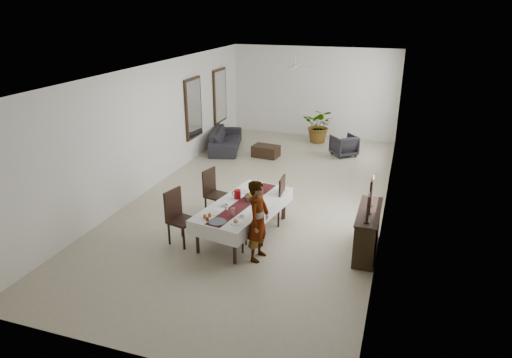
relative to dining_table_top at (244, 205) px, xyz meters
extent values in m
cube|color=#BFB598|center=(-0.25, 2.16, -0.70)|extent=(6.00, 12.00, 0.00)
cube|color=white|center=(-0.25, 2.16, 2.50)|extent=(6.00, 12.00, 0.02)
cube|color=white|center=(-0.25, 8.16, 0.90)|extent=(6.00, 0.02, 3.20)
cube|color=white|center=(-0.25, -3.84, 0.90)|extent=(6.00, 0.02, 3.20)
cube|color=white|center=(-3.25, 2.16, 0.90)|extent=(0.02, 12.00, 3.20)
cube|color=white|center=(2.75, 2.16, 0.90)|extent=(0.02, 12.00, 3.20)
cube|color=black|center=(0.00, 0.00, 0.00)|extent=(1.35, 2.44, 0.05)
cylinder|color=black|center=(-0.61, -1.01, -0.36)|extent=(0.08, 0.08, 0.67)
cylinder|color=black|center=(0.23, -1.15, -0.36)|extent=(0.08, 0.08, 0.67)
cylinder|color=black|center=(-0.23, 1.15, -0.36)|extent=(0.08, 0.08, 0.67)
cylinder|color=black|center=(0.61, 1.01, -0.36)|extent=(0.08, 0.08, 0.67)
cube|color=white|center=(0.00, 0.00, 0.03)|extent=(1.55, 2.64, 0.01)
cube|color=white|center=(-0.55, 0.10, -0.11)|extent=(0.44, 2.45, 0.29)
cube|color=silver|center=(0.55, -0.10, -0.11)|extent=(0.44, 2.45, 0.29)
cube|color=white|center=(-0.21, -1.22, -0.11)|extent=(1.12, 0.21, 0.29)
cube|color=white|center=(0.21, 1.22, -0.11)|extent=(1.12, 0.21, 0.29)
cube|color=maroon|center=(0.00, 0.00, 0.04)|extent=(0.75, 2.43, 0.00)
cylinder|color=maroon|center=(-0.21, 0.18, 0.13)|extent=(0.17, 0.17, 0.19)
torus|color=maroon|center=(-0.29, 0.20, 0.13)|extent=(0.12, 0.04, 0.12)
cylinder|color=white|center=(0.01, -0.64, 0.12)|extent=(0.07, 0.07, 0.16)
cylinder|color=white|center=(-0.19, -0.50, 0.12)|extent=(0.07, 0.07, 0.16)
cylinder|color=silver|center=(0.06, 0.04, 0.12)|extent=(0.07, 0.07, 0.16)
cylinder|color=white|center=(0.18, -0.62, 0.06)|extent=(0.09, 0.09, 0.06)
cylinder|color=white|center=(0.18, -0.62, 0.04)|extent=(0.14, 0.14, 0.01)
cylinder|color=white|center=(-0.34, -0.28, 0.06)|extent=(0.09, 0.09, 0.06)
cylinder|color=white|center=(-0.34, -0.28, 0.04)|extent=(0.14, 0.14, 0.01)
cylinder|color=white|center=(0.16, -0.91, 0.04)|extent=(0.23, 0.23, 0.01)
sphere|color=tan|center=(0.16, -0.91, 0.07)|extent=(0.09, 0.09, 0.09)
cylinder|color=white|center=(-0.41, -0.66, 0.04)|extent=(0.23, 0.23, 0.01)
cylinder|color=white|center=(-0.21, 0.58, 0.04)|extent=(0.23, 0.23, 0.01)
cylinder|color=#39393E|center=(-0.18, -1.00, 0.04)|extent=(0.35, 0.35, 0.02)
cylinder|color=#8E4D14|center=(-0.39, -0.99, 0.07)|extent=(0.06, 0.06, 0.07)
cylinder|color=brown|center=(-0.47, -0.91, 0.07)|extent=(0.06, 0.06, 0.07)
cylinder|color=#925C15|center=(-0.41, -0.83, 0.07)|extent=(0.06, 0.06, 0.07)
cylinder|color=brown|center=(0.09, 0.23, 0.08)|extent=(0.29, 0.29, 0.10)
sphere|color=maroon|center=(0.12, 0.24, 0.16)|extent=(0.09, 0.09, 0.09)
sphere|color=olive|center=(0.06, 0.26, 0.16)|extent=(0.08, 0.08, 0.08)
sphere|color=gold|center=(0.08, 0.18, 0.16)|extent=(0.08, 0.08, 0.08)
cube|color=black|center=(0.38, -0.55, -0.28)|extent=(0.45, 0.45, 0.05)
cylinder|color=black|center=(0.56, -0.69, -0.50)|extent=(0.05, 0.05, 0.40)
cylinder|color=black|center=(0.52, -0.37, -0.50)|extent=(0.05, 0.05, 0.40)
cylinder|color=black|center=(0.23, -0.74, -0.50)|extent=(0.05, 0.05, 0.40)
cylinder|color=black|center=(0.19, -0.41, -0.50)|extent=(0.05, 0.05, 0.40)
cube|color=black|center=(0.56, -0.53, 0.00)|extent=(0.09, 0.40, 0.51)
cube|color=black|center=(0.40, 0.75, -0.21)|extent=(0.48, 0.48, 0.05)
cylinder|color=black|center=(0.60, 0.57, -0.47)|extent=(0.05, 0.05, 0.46)
cylinder|color=black|center=(0.58, 0.95, -0.47)|extent=(0.05, 0.05, 0.46)
cylinder|color=black|center=(0.22, 0.56, -0.47)|extent=(0.05, 0.05, 0.46)
cylinder|color=black|center=(0.20, 0.94, -0.47)|extent=(0.05, 0.05, 0.46)
cube|color=black|center=(0.61, 0.76, 0.10)|extent=(0.06, 0.47, 0.59)
cube|color=black|center=(-1.07, -0.73, -0.20)|extent=(0.58, 0.58, 0.05)
cylinder|color=black|center=(-1.21, -0.49, -0.46)|extent=(0.06, 0.06, 0.47)
cylinder|color=black|center=(-1.31, -0.88, -0.46)|extent=(0.06, 0.06, 0.47)
cylinder|color=black|center=(-0.83, -0.59, -0.46)|extent=(0.06, 0.06, 0.47)
cylinder|color=black|center=(-0.93, -0.97, -0.46)|extent=(0.06, 0.06, 0.47)
cube|color=black|center=(-1.28, -0.68, 0.13)|extent=(0.16, 0.48, 0.61)
cube|color=black|center=(-0.93, 0.73, -0.22)|extent=(0.55, 0.55, 0.05)
cylinder|color=black|center=(-1.07, 0.96, -0.47)|extent=(0.06, 0.06, 0.45)
cylinder|color=black|center=(-1.15, 0.59, -0.47)|extent=(0.06, 0.06, 0.45)
cylinder|color=black|center=(-0.70, 0.87, -0.47)|extent=(0.06, 0.06, 0.45)
cylinder|color=black|center=(-0.79, 0.50, -0.47)|extent=(0.06, 0.06, 0.45)
cube|color=black|center=(-1.13, 0.78, 0.10)|extent=(0.15, 0.46, 0.59)
imported|color=gray|center=(0.58, -0.82, 0.10)|extent=(0.44, 0.62, 1.60)
cube|color=black|center=(2.53, 0.08, -0.26)|extent=(0.39, 1.45, 0.87)
cube|color=black|center=(2.53, 0.08, 0.18)|extent=(0.42, 1.50, 0.03)
cylinder|color=black|center=(2.53, -0.46, 0.21)|extent=(0.10, 0.10, 0.03)
cylinder|color=black|center=(2.53, -0.46, 0.47)|extent=(0.05, 0.05, 0.48)
cylinder|color=white|center=(2.53, -0.46, 0.75)|extent=(0.03, 0.03, 0.08)
cylinder|color=black|center=(2.53, -0.07, 0.21)|extent=(0.10, 0.10, 0.03)
cylinder|color=black|center=(2.53, -0.07, 0.54)|extent=(0.05, 0.05, 0.63)
cylinder|color=beige|center=(2.53, -0.07, 0.89)|extent=(0.03, 0.03, 0.08)
cylinder|color=black|center=(2.53, 0.32, 0.21)|extent=(0.10, 0.10, 0.03)
cylinder|color=black|center=(2.53, 0.32, 0.49)|extent=(0.05, 0.05, 0.53)
cylinder|color=silver|center=(2.53, 0.32, 0.80)|extent=(0.03, 0.03, 0.08)
imported|color=#28262B|center=(-2.66, 5.56, -0.37)|extent=(1.46, 2.43, 0.66)
imported|color=#2A282D|center=(1.23, 6.10, -0.36)|extent=(1.02, 1.02, 0.67)
cube|color=black|center=(-1.12, 5.19, -0.52)|extent=(0.87, 0.63, 0.36)
imported|color=#286026|center=(0.18, 7.34, -0.09)|extent=(1.14, 1.00, 1.21)
cube|color=black|center=(-3.21, 4.36, 0.90)|extent=(0.06, 1.05, 1.85)
cube|color=silver|center=(-3.17, 4.36, 0.90)|extent=(0.01, 0.90, 1.70)
cube|color=black|center=(-3.21, 6.46, 0.90)|extent=(0.06, 1.05, 1.85)
cube|color=white|center=(-3.17, 6.46, 0.90)|extent=(0.01, 0.90, 1.70)
cylinder|color=silver|center=(-0.25, 5.16, 2.40)|extent=(0.04, 0.04, 0.20)
cylinder|color=silver|center=(-0.25, 5.16, 2.20)|extent=(0.16, 0.16, 0.08)
cube|color=white|center=(-0.25, 5.51, 2.20)|extent=(0.10, 0.55, 0.01)
cube|color=silver|center=(-0.25, 4.81, 2.20)|extent=(0.10, 0.55, 0.01)
cube|color=silver|center=(0.10, 5.16, 2.20)|extent=(0.55, 0.10, 0.01)
cube|color=white|center=(-0.60, 5.16, 2.20)|extent=(0.55, 0.10, 0.01)
camera|label=1|loc=(2.97, -8.14, 3.93)|focal=32.00mm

